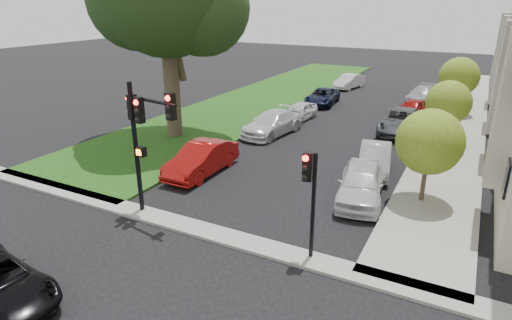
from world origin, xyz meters
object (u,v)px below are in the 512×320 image
at_px(car_parked_4, 422,94).
at_px(car_parked_6, 272,123).
at_px(car_parked_0, 361,183).
at_px(car_parked_2, 402,121).
at_px(car_parked_7, 299,111).
at_px(small_tree_c, 459,77).
at_px(car_parked_8, 322,97).
at_px(small_tree_b, 448,103).
at_px(traffic_signal_main, 143,127).
at_px(car_parked_3, 412,109).
at_px(car_parked_5, 202,159).
at_px(car_parked_9, 349,81).
at_px(car_parked_1, 375,159).
at_px(small_tree_a, 430,142).
at_px(traffic_signal_secondary, 310,186).

height_order(car_parked_4, car_parked_6, car_parked_6).
bearing_deg(car_parked_0, car_parked_6, 127.08).
xyz_separation_m(car_parked_2, car_parked_7, (-7.09, -0.15, -0.13)).
relative_size(small_tree_c, car_parked_8, 0.92).
height_order(small_tree_b, car_parked_7, small_tree_b).
height_order(traffic_signal_main, car_parked_4, traffic_signal_main).
relative_size(car_parked_0, car_parked_7, 1.23).
height_order(car_parked_3, car_parked_8, car_parked_3).
bearing_deg(traffic_signal_main, car_parked_6, 91.89).
xyz_separation_m(small_tree_c, car_parked_3, (-2.67, -2.39, -2.18)).
xyz_separation_m(car_parked_5, car_parked_6, (0.20, 7.65, -0.04)).
distance_m(car_parked_7, car_parked_9, 13.30).
bearing_deg(traffic_signal_main, car_parked_5, 97.50).
relative_size(car_parked_1, car_parked_2, 0.77).
bearing_deg(car_parked_8, car_parked_6, -95.31).
distance_m(traffic_signal_main, car_parked_9, 29.78).
bearing_deg(car_parked_1, traffic_signal_main, -139.00).
distance_m(car_parked_4, car_parked_5, 23.21).
distance_m(small_tree_c, car_parked_3, 4.19).
height_order(car_parked_0, car_parked_5, car_parked_0).
height_order(car_parked_4, car_parked_8, car_parked_4).
relative_size(small_tree_c, car_parked_1, 1.02).
distance_m(car_parked_1, car_parked_9, 22.09).
relative_size(small_tree_a, traffic_signal_main, 0.77).
height_order(car_parked_2, car_parked_7, car_parked_2).
relative_size(car_parked_6, car_parked_9, 1.22).
bearing_deg(traffic_signal_main, small_tree_c, 67.50).
relative_size(car_parked_7, car_parked_9, 0.90).
distance_m(car_parked_3, car_parked_8, 7.37).
distance_m(car_parked_0, car_parked_2, 11.28).
bearing_deg(car_parked_0, car_parked_4, 80.68).
bearing_deg(car_parked_5, small_tree_c, 61.01).
height_order(small_tree_a, small_tree_b, small_tree_a).
bearing_deg(car_parked_2, car_parked_1, -92.21).
height_order(traffic_signal_secondary, car_parked_8, traffic_signal_secondary).
xyz_separation_m(car_parked_1, car_parked_3, (-0.05, 11.95, -0.02)).
distance_m(small_tree_c, car_parked_6, 14.96).
bearing_deg(car_parked_5, traffic_signal_main, -82.78).
distance_m(traffic_signal_secondary, car_parked_0, 5.58).
xyz_separation_m(small_tree_c, traffic_signal_main, (-9.58, -23.13, 0.82)).
xyz_separation_m(small_tree_b, small_tree_c, (0.00, 8.10, 0.29)).
height_order(traffic_signal_main, car_parked_5, traffic_signal_main).
bearing_deg(car_parked_9, car_parked_1, -59.09).
bearing_deg(car_parked_5, car_parked_9, 89.23).
xyz_separation_m(small_tree_a, car_parked_4, (-2.75, 20.30, -2.05)).
distance_m(car_parked_0, car_parked_3, 15.54).
distance_m(traffic_signal_secondary, car_parked_5, 8.89).
xyz_separation_m(car_parked_3, car_parked_7, (-7.10, -4.41, -0.04)).
bearing_deg(car_parked_3, car_parked_4, 99.18).
bearing_deg(car_parked_9, car_parked_3, -39.12).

